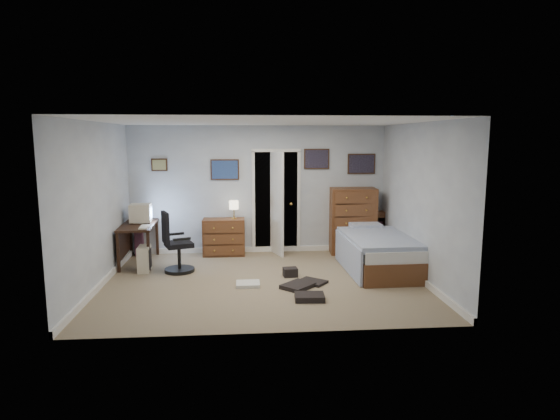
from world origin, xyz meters
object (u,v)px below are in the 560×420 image
object	(u,v)px
computer_desk	(134,233)
low_dresser	(224,237)
bed	(376,251)
tall_dresser	(353,221)
office_chair	(175,249)

from	to	relation	value
computer_desk	low_dresser	distance (m)	1.68
computer_desk	bed	bearing A→B (deg)	-13.08
low_dresser	computer_desk	bearing A→B (deg)	-162.84
tall_dresser	bed	world-z (taller)	tall_dresser
computer_desk	office_chair	bearing A→B (deg)	-41.29
low_dresser	bed	bearing A→B (deg)	-24.04
computer_desk	office_chair	distance (m)	1.07
low_dresser	bed	size ratio (longest dim) A/B	0.39
bed	tall_dresser	bearing A→B (deg)	95.38
bed	low_dresser	bearing A→B (deg)	154.01
office_chair	tall_dresser	bearing A→B (deg)	-1.78
low_dresser	tall_dresser	xyz separation A→B (m)	(2.53, -0.02, 0.29)
computer_desk	bed	distance (m)	4.34
office_chair	tall_dresser	size ratio (longest dim) A/B	0.81
computer_desk	low_dresser	size ratio (longest dim) A/B	1.58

